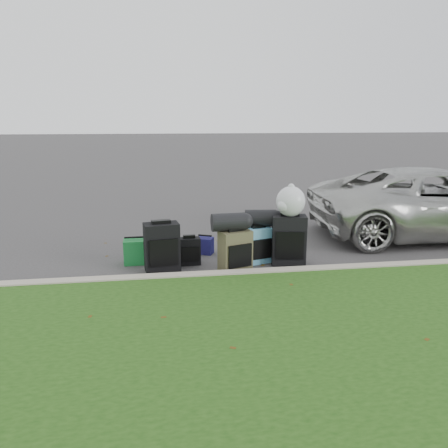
{
  "coord_description": "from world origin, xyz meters",
  "views": [
    {
      "loc": [
        -1.11,
        -6.76,
        2.27
      ],
      "look_at": [
        -0.1,
        0.2,
        0.55
      ],
      "focal_mm": 35.0,
      "sensor_mm": 36.0,
      "label": 1
    }
  ],
  "objects": [
    {
      "name": "duffel_right",
      "position": [
        0.44,
        -0.14,
        0.71
      ],
      "size": [
        0.52,
        0.33,
        0.27
      ],
      "primitive_type": "cylinder",
      "rotation": [
        0.0,
        1.57,
        -0.12
      ],
      "color": "black",
      "rests_on": "suitcase_teal"
    },
    {
      "name": "tote_green",
      "position": [
        -1.56,
        0.01,
        0.19
      ],
      "size": [
        0.35,
        0.28,
        0.39
      ],
      "primitive_type": "cube",
      "rotation": [
        0.0,
        0.0,
        0.01
      ],
      "color": "#1B7934",
      "rests_on": "ground"
    },
    {
      "name": "suitcase_teal",
      "position": [
        0.39,
        -0.23,
        0.29
      ],
      "size": [
        0.45,
        0.35,
        0.57
      ],
      "primitive_type": "cube",
      "rotation": [
        0.0,
        0.0,
        0.3
      ],
      "color": "teal",
      "rests_on": "ground"
    },
    {
      "name": "suitcase_large_black_left",
      "position": [
        -1.13,
        -0.4,
        0.37
      ],
      "size": [
        0.55,
        0.38,
        0.74
      ],
      "primitive_type": "cube",
      "rotation": [
        0.0,
        0.0,
        0.16
      ],
      "color": "black",
      "rests_on": "ground"
    },
    {
      "name": "duffel_left",
      "position": [
        -0.14,
        -0.56,
        0.77
      ],
      "size": [
        0.51,
        0.3,
        0.27
      ],
      "primitive_type": "cylinder",
      "rotation": [
        0.0,
        1.57,
        0.06
      ],
      "color": "black",
      "rests_on": "suitcase_olive"
    },
    {
      "name": "suitcase_olive",
      "position": [
        -0.04,
        -0.58,
        0.32
      ],
      "size": [
        0.53,
        0.42,
        0.63
      ],
      "primitive_type": "cube",
      "rotation": [
        0.0,
        0.0,
        0.32
      ],
      "color": "#3D3A25",
      "rests_on": "ground"
    },
    {
      "name": "suv",
      "position": [
        4.17,
        0.87,
        0.67
      ],
      "size": [
        4.95,
        2.55,
        1.33
      ],
      "primitive_type": "imported",
      "rotation": [
        0.0,
        0.0,
        1.5
      ],
      "color": "#B7B7B2",
      "rests_on": "ground"
    },
    {
      "name": "suitcase_large_black_right",
      "position": [
        0.85,
        -0.36,
        0.39
      ],
      "size": [
        0.57,
        0.41,
        0.79
      ],
      "primitive_type": "cube",
      "rotation": [
        0.0,
        0.0,
        -0.19
      ],
      "color": "black",
      "rests_on": "ground"
    },
    {
      "name": "curb",
      "position": [
        0.0,
        -1.0,
        0.07
      ],
      "size": [
        120.0,
        0.18,
        0.15
      ],
      "primitive_type": "cube",
      "color": "#9E937F",
      "rests_on": "ground"
    },
    {
      "name": "trash_bag",
      "position": [
        0.86,
        -0.38,
        1.01
      ],
      "size": [
        0.45,
        0.45,
        0.45
      ],
      "primitive_type": "sphere",
      "color": "silver",
      "rests_on": "suitcase_large_black_right"
    },
    {
      "name": "suitcase_small_black",
      "position": [
        -0.71,
        -0.15,
        0.21
      ],
      "size": [
        0.35,
        0.2,
        0.43
      ],
      "primitive_type": "cube",
      "rotation": [
        0.0,
        0.0,
        0.04
      ],
      "color": "black",
      "rests_on": "ground"
    },
    {
      "name": "ground",
      "position": [
        0.0,
        0.0,
        0.0
      ],
      "size": [
        120.0,
        120.0,
        0.0
      ],
      "primitive_type": "plane",
      "color": "#383535",
      "rests_on": "ground"
    },
    {
      "name": "tote_navy",
      "position": [
        -0.4,
        0.36,
        0.14
      ],
      "size": [
        0.32,
        0.29,
        0.28
      ],
      "primitive_type": "cube",
      "rotation": [
        0.0,
        0.0,
        -0.42
      ],
      "color": "navy",
      "rests_on": "ground"
    }
  ]
}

